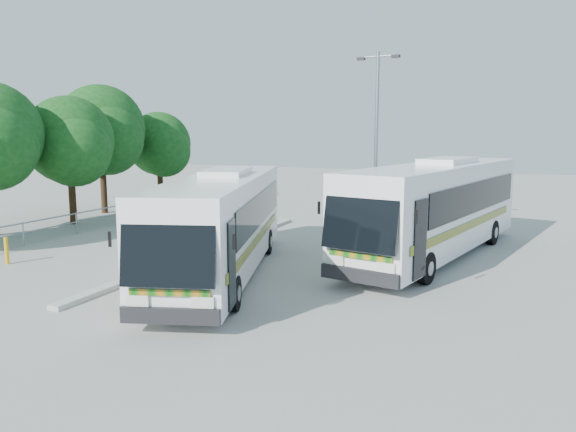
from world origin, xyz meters
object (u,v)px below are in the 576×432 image
at_px(tree_far_e, 160,144).
at_px(bollard, 7,251).
at_px(coach_main, 221,222).
at_px(coach_adjacent, 437,206).
at_px(lamppost, 376,136).
at_px(tree_far_d, 102,129).
at_px(tree_far_c, 70,140).

relative_size(tree_far_e, bollard, 6.04).
bearing_deg(coach_main, coach_adjacent, 24.87).
height_order(coach_main, bollard, coach_main).
distance_m(tree_far_e, lamppost, 16.38).
relative_size(coach_main, bollard, 12.14).
xyz_separation_m(coach_adjacent, bollard, (-13.96, -7.36, -1.43)).
height_order(lamppost, bollard, lamppost).
bearing_deg(coach_main, tree_far_e, 113.83).
bearing_deg(lamppost, tree_far_d, -173.58).
distance_m(tree_far_e, bollard, 16.94).
bearing_deg(tree_far_e, coach_adjacent, -24.59).
bearing_deg(coach_adjacent, bollard, -140.43).
bearing_deg(lamppost, coach_adjacent, -35.85).
height_order(tree_far_d, coach_adjacent, tree_far_d).
bearing_deg(tree_far_c, bollard, -61.34).
distance_m(coach_main, bollard, 8.16).
xyz_separation_m(coach_main, lamppost, (2.89, 8.85, 2.71)).
bearing_deg(lamppost, bollard, -126.11).
bearing_deg(coach_adjacent, tree_far_c, -169.33).
relative_size(lamppost, bollard, 8.31).
relative_size(coach_adjacent, lamppost, 1.58).
distance_m(coach_main, coach_adjacent, 8.30).
relative_size(tree_far_d, tree_far_e, 1.24).
bearing_deg(tree_far_d, coach_main, -36.10).
relative_size(tree_far_c, lamppost, 0.80).
bearing_deg(bollard, tree_far_e, 106.53).
height_order(tree_far_d, coach_main, tree_far_d).
distance_m(coach_adjacent, lamppost, 5.24).
relative_size(coach_main, lamppost, 1.46).
bearing_deg(coach_main, tree_far_c, 135.91).
relative_size(tree_far_e, coach_adjacent, 0.46).
distance_m(tree_far_d, tree_far_e, 4.65).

